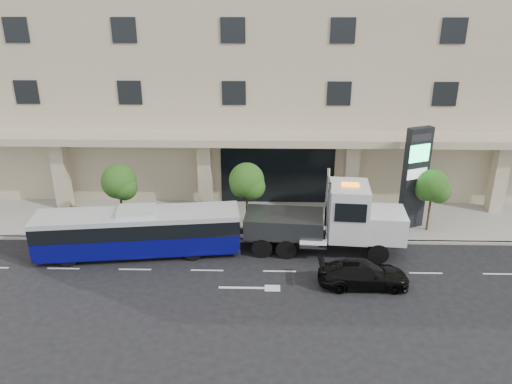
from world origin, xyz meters
TOP-DOWN VIEW (x-y plane):
  - ground at (0.00, 0.00)m, footprint 120.00×120.00m
  - sidewalk at (0.00, 5.00)m, footprint 120.00×6.00m
  - curb at (0.00, 2.00)m, footprint 120.00×0.30m
  - convention_center at (-0.00, 15.42)m, footprint 60.00×17.60m
  - tree_left at (-9.97, 3.59)m, footprint 2.27×2.20m
  - tree_mid at (-1.97, 3.59)m, footprint 2.28×2.20m
  - tree_right at (9.53, 3.59)m, footprint 2.10×2.00m
  - city_bus at (-8.10, 0.26)m, footprint 11.78×3.90m
  - tow_truck at (3.02, 0.91)m, footprint 10.45×3.27m
  - black_sedan at (4.32, -2.80)m, footprint 4.70×1.94m
  - signage_pylon at (8.51, 4.10)m, footprint 1.72×1.19m

SIDE VIEW (x-z plane):
  - ground at x=0.00m, z-range 0.00..0.00m
  - sidewalk at x=0.00m, z-range 0.00..0.15m
  - curb at x=0.00m, z-range 0.00..0.15m
  - black_sedan at x=4.32m, z-range 0.00..1.36m
  - city_bus at x=-8.10m, z-range 0.03..2.95m
  - tow_truck at x=3.02m, z-range -0.42..4.32m
  - tree_right at x=9.53m, z-range 1.01..5.06m
  - tree_left at x=-9.97m, z-range 1.00..5.22m
  - tree_mid at x=-1.97m, z-range 1.07..5.45m
  - signage_pylon at x=8.51m, z-range 0.20..6.77m
  - convention_center at x=0.00m, z-range -0.03..19.97m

